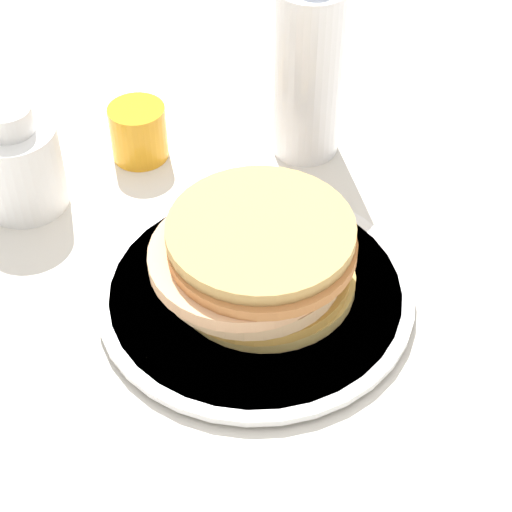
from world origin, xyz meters
name	(u,v)px	position (x,y,z in m)	size (l,w,h in m)	color
ground_plane	(244,296)	(0.00, 0.00, 0.00)	(4.00, 4.00, 0.00)	silver
plate	(256,291)	(0.00, 0.01, 0.01)	(0.30, 0.30, 0.01)	white
pancake_stack	(257,258)	(0.00, 0.01, 0.05)	(0.19, 0.18, 0.08)	tan
juice_glass	(138,132)	(-0.18, -0.17, 0.03)	(0.06, 0.06, 0.06)	orange
cream_jug	(19,164)	(-0.08, -0.26, 0.05)	(0.09, 0.09, 0.12)	white
water_bottle_near	(308,71)	(-0.24, 0.01, 0.10)	(0.08, 0.08, 0.21)	white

